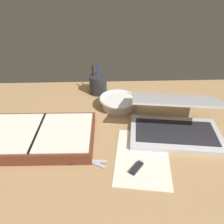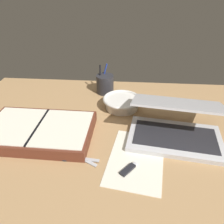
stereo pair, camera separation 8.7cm
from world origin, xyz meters
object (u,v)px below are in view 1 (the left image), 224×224
Objects in this scene: pen_cup at (98,84)px; scissors at (78,159)px; planner at (39,136)px; laptop at (176,122)px; bowl at (118,102)px.

scissors is (-6.20, -49.14, -4.51)cm from pen_cup.
planner is 18.75cm from scissors.
planner is (-21.55, -38.55, -2.60)cm from pen_cup.
laptop is 39.89cm from scissors.
bowl is at bearing -57.92° from pen_cup.
scissors is (-36.95, -14.36, -4.46)cm from laptop.
laptop reaches higher than planner.
pen_cup reaches higher than bowl.
pen_cup is at bearing 139.26° from laptop.
bowl is 38.87cm from planner.
bowl is at bearing 82.59° from scissors.
laptop is 52.50cm from planner.
bowl reaches higher than planner.
planner is at bearing -168.10° from laptop.
bowl is 1.20× the size of pen_cup.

